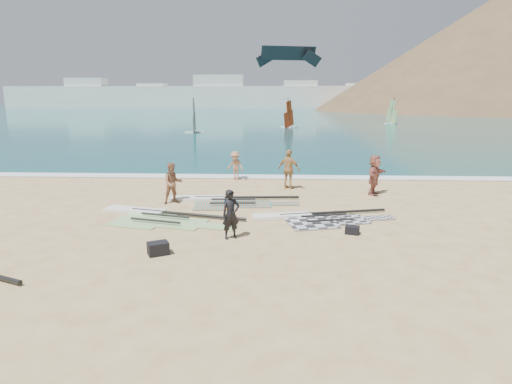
{
  "coord_description": "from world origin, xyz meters",
  "views": [
    {
      "loc": [
        1.26,
        -12.1,
        4.64
      ],
      "look_at": [
        0.51,
        4.0,
        1.0
      ],
      "focal_mm": 30.0,
      "sensor_mm": 36.0,
      "label": 1
    }
  ],
  "objects_px": {
    "rig_grey": "(312,218)",
    "beachgoer_mid": "(235,166)",
    "rig_green": "(155,216)",
    "gear_bag_far": "(352,230)",
    "beachgoer_back": "(289,169)",
    "beachgoer_right": "(374,175)",
    "rig_orange": "(223,201)",
    "gear_bag_near": "(158,248)",
    "beachgoer_left": "(173,183)",
    "person_wetsuit": "(231,214)"
  },
  "relations": [
    {
      "from": "person_wetsuit",
      "to": "beachgoer_left",
      "type": "bearing_deg",
      "value": 95.67
    },
    {
      "from": "gear_bag_far",
      "to": "beachgoer_back",
      "type": "relative_size",
      "value": 0.23
    },
    {
      "from": "person_wetsuit",
      "to": "beachgoer_back",
      "type": "xyz_separation_m",
      "value": [
        2.13,
        7.87,
        0.18
      ]
    },
    {
      "from": "gear_bag_near",
      "to": "beachgoer_mid",
      "type": "distance_m",
      "value": 11.77
    },
    {
      "from": "beachgoer_back",
      "to": "rig_orange",
      "type": "bearing_deg",
      "value": 72.0
    },
    {
      "from": "rig_grey",
      "to": "gear_bag_near",
      "type": "distance_m",
      "value": 6.3
    },
    {
      "from": "rig_green",
      "to": "gear_bag_far",
      "type": "distance_m",
      "value": 7.5
    },
    {
      "from": "rig_grey",
      "to": "rig_orange",
      "type": "relative_size",
      "value": 0.94
    },
    {
      "from": "beachgoer_right",
      "to": "gear_bag_near",
      "type": "bearing_deg",
      "value": 167.54
    },
    {
      "from": "beachgoer_mid",
      "to": "beachgoer_back",
      "type": "bearing_deg",
      "value": -9.47
    },
    {
      "from": "gear_bag_near",
      "to": "beachgoer_right",
      "type": "bearing_deg",
      "value": 45.54
    },
    {
      "from": "rig_green",
      "to": "gear_bag_far",
      "type": "bearing_deg",
      "value": 1.68
    },
    {
      "from": "gear_bag_far",
      "to": "beachgoer_left",
      "type": "height_order",
      "value": "beachgoer_left"
    },
    {
      "from": "rig_green",
      "to": "rig_orange",
      "type": "relative_size",
      "value": 1.01
    },
    {
      "from": "person_wetsuit",
      "to": "gear_bag_near",
      "type": "bearing_deg",
      "value": -169.66
    },
    {
      "from": "rig_green",
      "to": "beachgoer_right",
      "type": "distance_m",
      "value": 10.41
    },
    {
      "from": "rig_grey",
      "to": "rig_green",
      "type": "bearing_deg",
      "value": 166.79
    },
    {
      "from": "person_wetsuit",
      "to": "beachgoer_left",
      "type": "relative_size",
      "value": 0.92
    },
    {
      "from": "rig_green",
      "to": "gear_bag_near",
      "type": "bearing_deg",
      "value": -58.59
    },
    {
      "from": "beachgoer_right",
      "to": "rig_green",
      "type": "bearing_deg",
      "value": 147.39
    },
    {
      "from": "rig_orange",
      "to": "rig_green",
      "type": "bearing_deg",
      "value": -135.64
    },
    {
      "from": "beachgoer_left",
      "to": "gear_bag_far",
      "type": "bearing_deg",
      "value": -55.24
    },
    {
      "from": "beachgoer_mid",
      "to": "gear_bag_near",
      "type": "bearing_deg",
      "value": -67.94
    },
    {
      "from": "beachgoer_back",
      "to": "beachgoer_mid",
      "type": "bearing_deg",
      "value": -9.79
    },
    {
      "from": "rig_grey",
      "to": "rig_orange",
      "type": "height_order",
      "value": "rig_orange"
    },
    {
      "from": "rig_orange",
      "to": "beachgoer_back",
      "type": "distance_m",
      "value": 4.32
    },
    {
      "from": "beachgoer_back",
      "to": "rig_green",
      "type": "bearing_deg",
      "value": 73.76
    },
    {
      "from": "gear_bag_near",
      "to": "beachgoer_mid",
      "type": "relative_size",
      "value": 0.37
    },
    {
      "from": "beachgoer_left",
      "to": "beachgoer_back",
      "type": "relative_size",
      "value": 0.9
    },
    {
      "from": "beachgoer_right",
      "to": "rig_orange",
      "type": "bearing_deg",
      "value": 136.7
    },
    {
      "from": "rig_green",
      "to": "beachgoer_mid",
      "type": "xyz_separation_m",
      "value": [
        2.41,
        7.79,
        0.76
      ]
    },
    {
      "from": "rig_green",
      "to": "beachgoer_left",
      "type": "relative_size",
      "value": 3.31
    },
    {
      "from": "person_wetsuit",
      "to": "beachgoer_back",
      "type": "relative_size",
      "value": 0.82
    },
    {
      "from": "gear_bag_near",
      "to": "rig_green",
      "type": "bearing_deg",
      "value": 106.94
    },
    {
      "from": "rig_orange",
      "to": "beachgoer_left",
      "type": "height_order",
      "value": "beachgoer_left"
    },
    {
      "from": "rig_grey",
      "to": "beachgoer_mid",
      "type": "bearing_deg",
      "value": 101.77
    },
    {
      "from": "person_wetsuit",
      "to": "beachgoer_mid",
      "type": "bearing_deg",
      "value": 67.08
    },
    {
      "from": "rig_grey",
      "to": "beachgoer_left",
      "type": "xyz_separation_m",
      "value": [
        -5.91,
        2.26,
        0.85
      ]
    },
    {
      "from": "rig_orange",
      "to": "beachgoer_mid",
      "type": "relative_size",
      "value": 3.63
    },
    {
      "from": "gear_bag_near",
      "to": "beachgoer_back",
      "type": "height_order",
      "value": "beachgoer_back"
    },
    {
      "from": "rig_grey",
      "to": "beachgoer_back",
      "type": "bearing_deg",
      "value": 84.1
    },
    {
      "from": "beachgoer_back",
      "to": "beachgoer_right",
      "type": "distance_m",
      "value": 4.18
    },
    {
      "from": "rig_orange",
      "to": "gear_bag_far",
      "type": "height_order",
      "value": "gear_bag_far"
    },
    {
      "from": "gear_bag_far",
      "to": "beachgoer_back",
      "type": "height_order",
      "value": "beachgoer_back"
    },
    {
      "from": "rig_grey",
      "to": "rig_orange",
      "type": "bearing_deg",
      "value": 132.26
    },
    {
      "from": "beachgoer_left",
      "to": "beachgoer_back",
      "type": "height_order",
      "value": "beachgoer_back"
    },
    {
      "from": "rig_green",
      "to": "beachgoer_left",
      "type": "distance_m",
      "value": 2.48
    },
    {
      "from": "rig_orange",
      "to": "beachgoer_mid",
      "type": "distance_m",
      "value": 5.25
    },
    {
      "from": "person_wetsuit",
      "to": "beachgoer_right",
      "type": "bearing_deg",
      "value": 20.22
    },
    {
      "from": "beachgoer_mid",
      "to": "beachgoer_right",
      "type": "distance_m",
      "value": 7.73
    }
  ]
}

